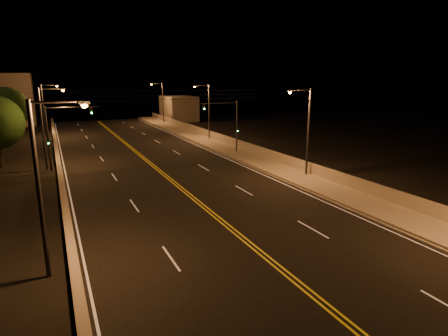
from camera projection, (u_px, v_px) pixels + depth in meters
name	position (u px, v px, depth m)	size (l,w,h in m)	color
road	(190.00, 196.00, 29.45)	(18.00, 120.00, 0.02)	black
sidewalk	(303.00, 179.00, 33.84)	(3.60, 120.00, 0.30)	gray
curb	(285.00, 182.00, 33.09)	(0.14, 120.00, 0.15)	gray
parapet_wall	(318.00, 170.00, 34.36)	(0.30, 120.00, 1.00)	#9F9485
jersey_barrier	(65.00, 207.00, 25.61)	(0.45, 120.00, 0.90)	#9F9485
distant_building_right	(179.00, 108.00, 82.31)	(6.00, 10.00, 5.26)	gray
distant_building_left	(11.00, 100.00, 72.73)	(8.00, 8.00, 9.99)	gray
parapet_rail	(318.00, 165.00, 34.24)	(0.06, 0.06, 120.00)	black
lane_markings	(191.00, 196.00, 29.38)	(17.32, 116.00, 0.00)	silver
streetlight_1	(306.00, 127.00, 33.80)	(2.55, 0.28, 8.18)	#2D2D33
streetlight_2	(207.00, 108.00, 54.47)	(2.55, 0.28, 8.18)	#2D2D33
streetlight_3	(161.00, 100.00, 76.01)	(2.55, 0.28, 8.18)	#2D2D33
streetlight_4	(45.00, 177.00, 16.54)	(2.55, 0.28, 8.18)	#2D2D33
streetlight_5	(45.00, 122.00, 37.12)	(2.55, 0.28, 8.18)	#2D2D33
streetlight_6	(45.00, 107.00, 57.13)	(2.55, 0.28, 8.18)	#2D2D33
traffic_signal_right	(230.00, 121.00, 44.70)	(5.11, 0.31, 6.42)	#2D2D33
traffic_signal_left	(58.00, 130.00, 36.97)	(5.11, 0.31, 6.42)	#2D2D33
overhead_wires	(155.00, 96.00, 36.10)	(22.00, 0.03, 0.83)	black
tree_2	(7.00, 108.00, 52.42)	(5.84, 5.84, 7.91)	black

